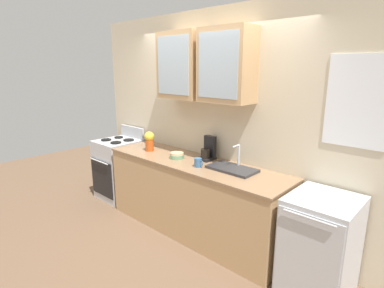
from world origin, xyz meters
The scene contains 10 objects.
ground_plane centered at (0.00, 0.00, 0.00)m, with size 10.00×10.00×0.00m, color brown.
back_wall_unit centered at (0.01, 0.34, 1.51)m, with size 4.21×0.43×2.72m.
counter centered at (0.00, 0.00, 0.47)m, with size 2.49×0.68×0.93m.
stove_range centered at (-1.60, 0.00, 0.47)m, with size 0.60×0.67×1.11m.
sink_faucet centered at (0.54, 0.06, 0.95)m, with size 0.54×0.30×0.27m.
bowl_stack centered at (-0.23, -0.04, 0.97)m, with size 0.18×0.18×0.07m.
vase centered at (-0.76, -0.05, 1.07)m, with size 0.13×0.13×0.27m.
cup_near_sink centered at (0.19, -0.11, 0.98)m, with size 0.12×0.09×0.10m.
dishwasher centered at (1.58, 0.00, 0.46)m, with size 0.57×0.66×0.93m.
coffee_maker centered at (0.08, 0.19, 1.04)m, with size 0.17×0.20×0.29m.
Camera 1 is at (2.40, -2.61, 2.04)m, focal length 28.64 mm.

